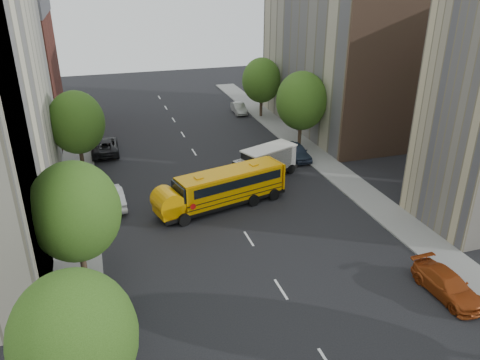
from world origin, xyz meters
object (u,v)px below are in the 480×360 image
parked_car_2 (105,146)px  parked_car_5 (239,108)px  school_bus (221,187)px  parked_car_4 (297,151)px  street_tree_4 (301,101)px  street_tree_0 (75,338)px  parked_car_1 (112,197)px  street_tree_1 (75,212)px  parked_car_0 (115,326)px  street_tree_2 (76,123)px  parked_car_3 (447,285)px  safari_truck (265,162)px  street_tree_5 (261,80)px

parked_car_2 → parked_car_5: (17.60, 9.90, -0.12)m
school_bus → parked_car_4: bearing=23.7°
street_tree_4 → parked_car_2: 20.76m
street_tree_0 → parked_car_1: size_ratio=1.58×
street_tree_1 → school_bus: size_ratio=0.72×
parked_car_5 → street_tree_4: bearing=-77.5°
school_bus → parked_car_5: bearing=55.4°
street_tree_1 → parked_car_0: street_tree_1 is taller
street_tree_2 → parked_car_3: bearing=-51.7°
street_tree_2 → parked_car_5: (19.80, 14.45, -4.15)m
safari_truck → street_tree_5: bearing=49.4°
street_tree_0 → school_bus: 20.46m
street_tree_1 → school_bus: 13.17m
street_tree_0 → safari_truck: 27.20m
street_tree_1 → street_tree_5: street_tree_1 is taller
parked_car_2 → street_tree_5: bearing=-158.1°
parked_car_1 → parked_car_4: (18.22, 5.04, -0.01)m
parked_car_1 → street_tree_5: bearing=-139.3°
street_tree_2 → school_bus: 15.24m
school_bus → street_tree_4: bearing=28.5°
street_tree_0 → parked_car_3: bearing=7.6°
parked_car_0 → parked_car_5: bearing=-110.2°
street_tree_2 → parked_car_5: bearing=36.1°
parked_car_4 → parked_car_2: bearing=157.8°
street_tree_2 → parked_car_2: size_ratio=1.34×
street_tree_4 → parked_car_4: bearing=-118.8°
school_bus → parked_car_5: school_bus is taller
safari_truck → street_tree_2: bearing=137.0°
street_tree_2 → parked_car_0: (1.41, -23.02, -4.16)m
street_tree_5 → safari_truck: 19.42m
street_tree_1 → parked_car_1: size_ratio=1.68×
street_tree_2 → parked_car_4: street_tree_2 is taller
parked_car_5 → street_tree_5: bearing=-44.3°
safari_truck → parked_car_5: (3.95, 20.58, -0.77)m
parked_car_0 → parked_car_4: 27.70m
street_tree_4 → safari_truck: 9.41m
street_tree_2 → safari_truck: street_tree_2 is taller
street_tree_4 → parked_car_0: street_tree_4 is taller
street_tree_5 → street_tree_4: bearing=-90.0°
street_tree_2 → parked_car_3: size_ratio=1.62×
street_tree_5 → parked_car_1: (-19.80, -19.92, -3.93)m
street_tree_0 → street_tree_5: bearing=61.2°
street_tree_5 → parked_car_1: bearing=-134.8°
safari_truck → parked_car_3: (4.14, -19.21, -0.76)m
parked_car_3 → parked_car_5: parked_car_3 is taller
street_tree_0 → street_tree_5: 45.65m
street_tree_1 → parked_car_3: street_tree_1 is taller
street_tree_4 → parked_car_2: (-19.80, 4.55, -4.28)m
street_tree_4 → parked_car_1: bearing=-158.2°
street_tree_2 → street_tree_1: bearing=-90.0°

